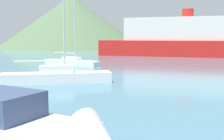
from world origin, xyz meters
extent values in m
cube|color=silver|center=(-1.16, 3.18, 0.39)|extent=(7.07, 3.88, 0.79)
cube|color=navy|center=(-1.16, 3.18, 0.10)|extent=(7.11, 3.90, 0.20)
cube|color=white|center=(-9.56, 27.80, 0.30)|extent=(7.86, 3.48, 0.60)
cube|color=white|center=(-9.56, 27.80, 0.80)|extent=(2.52, 1.65, 0.42)
cylinder|color=#BCBCC1|center=(-9.00, 27.65, 4.61)|extent=(0.12, 0.12, 8.03)
cylinder|color=#BCBCC1|center=(-10.68, 28.09, 1.50)|extent=(3.38, 0.97, 0.10)
cube|color=white|center=(-4.95, 14.64, 0.39)|extent=(8.19, 5.05, 0.79)
cube|color=white|center=(-4.95, 14.64, 1.06)|extent=(2.73, 2.07, 0.55)
cylinder|color=#BCBCC1|center=(-4.39, 14.91, 4.14)|extent=(0.12, 0.12, 6.71)
cylinder|color=#BCBCC1|center=(-6.08, 14.09, 1.69)|extent=(3.42, 1.73, 0.10)
cube|color=red|center=(4.04, 50.10, 1.45)|extent=(32.71, 9.63, 2.90)
cube|color=silver|center=(4.04, 50.10, 5.01)|extent=(22.94, 8.01, 4.21)
cylinder|color=red|center=(4.04, 50.10, 7.91)|extent=(2.12, 2.12, 1.60)
cone|color=#4C6647|center=(-34.58, 84.61, 8.77)|extent=(48.77, 48.77, 17.54)
cone|color=#3D6038|center=(3.21, 89.11, 5.48)|extent=(39.35, 39.35, 10.96)
camera|label=1|loc=(4.97, -4.70, 3.46)|focal=45.00mm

